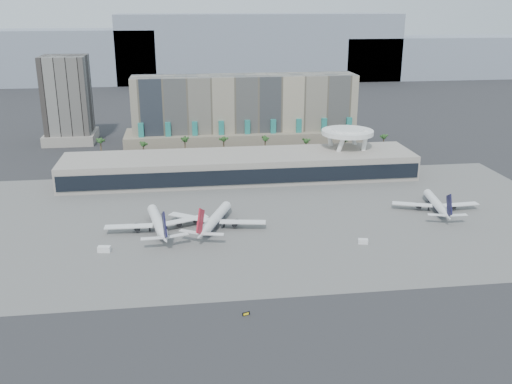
{
  "coord_description": "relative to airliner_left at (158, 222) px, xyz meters",
  "views": [
    {
      "loc": [
        -27.86,
        -155.71,
        82.36
      ],
      "look_at": [
        -1.56,
        40.0,
        16.16
      ],
      "focal_mm": 40.0,
      "sensor_mm": 36.0,
      "label": 1
    }
  ],
  "objects": [
    {
      "name": "ground",
      "position": [
        37.88,
        -46.73,
        -3.55
      ],
      "size": [
        900.0,
        900.0,
        0.0
      ],
      "primitive_type": "plane",
      "color": "#232326",
      "rests_on": "ground"
    },
    {
      "name": "apron_pad",
      "position": [
        37.88,
        8.27,
        -3.52
      ],
      "size": [
        260.0,
        130.0,
        0.06
      ],
      "primitive_type": "cube",
      "color": "#5B5B59",
      "rests_on": "ground"
    },
    {
      "name": "mountain_ridge",
      "position": [
        65.75,
        423.27,
        26.34
      ],
      "size": [
        680.0,
        60.0,
        70.0
      ],
      "color": "gray",
      "rests_on": "ground"
    },
    {
      "name": "hotel",
      "position": [
        47.88,
        127.68,
        13.25
      ],
      "size": [
        140.0,
        30.0,
        42.0
      ],
      "color": "tan",
      "rests_on": "ground"
    },
    {
      "name": "office_tower",
      "position": [
        -57.12,
        153.27,
        19.38
      ],
      "size": [
        30.0,
        30.0,
        52.0
      ],
      "color": "black",
      "rests_on": "ground"
    },
    {
      "name": "terminal",
      "position": [
        37.88,
        63.11,
        2.96
      ],
      "size": [
        170.0,
        32.5,
        14.5
      ],
      "color": "#A59C91",
      "rests_on": "ground"
    },
    {
      "name": "saucer_structure",
      "position": [
        92.88,
        69.27,
        14.9
      ],
      "size": [
        26.0,
        26.0,
        21.89
      ],
      "color": "white",
      "rests_on": "ground"
    },
    {
      "name": "palm_row",
      "position": [
        44.88,
        98.27,
        6.94
      ],
      "size": [
        157.8,
        2.8,
        13.1
      ],
      "color": "brown",
      "rests_on": "ground"
    },
    {
      "name": "airliner_left",
      "position": [
        0.0,
        0.0,
        0.0
      ],
      "size": [
        39.06,
        40.54,
        14.09
      ],
      "rotation": [
        0.0,
        0.0,
        0.18
      ],
      "color": "white",
      "rests_on": "ground"
    },
    {
      "name": "airliner_centre",
      "position": [
        21.63,
        0.93,
        -0.05
      ],
      "size": [
        37.08,
        38.26,
        13.91
      ],
      "rotation": [
        0.0,
        0.0,
        -0.38
      ],
      "color": "white",
      "rests_on": "ground"
    },
    {
      "name": "airliner_right",
      "position": [
        113.26,
        6.72,
        -0.33
      ],
      "size": [
        35.6,
        36.89,
        12.78
      ],
      "rotation": [
        0.0,
        0.0,
        -0.15
      ],
      "color": "white",
      "rests_on": "ground"
    },
    {
      "name": "service_vehicle_a",
      "position": [
        -18.0,
        -16.73,
        -2.5
      ],
      "size": [
        4.58,
        2.74,
        2.11
      ],
      "primitive_type": "cube",
      "rotation": [
        0.0,
        0.0,
        -0.15
      ],
      "color": "white",
      "rests_on": "ground"
    },
    {
      "name": "service_vehicle_b",
      "position": [
        72.97,
        -21.75,
        -2.68
      ],
      "size": [
        3.77,
        2.7,
        1.75
      ],
      "primitive_type": "cube",
      "rotation": [
        0.0,
        0.0,
        -0.24
      ],
      "color": "silver",
      "rests_on": "ground"
    },
    {
      "name": "taxiway_sign",
      "position": [
        25.73,
        -64.95,
        -3.06
      ],
      "size": [
        2.19,
        0.99,
        1.0
      ],
      "rotation": [
        0.0,
        0.0,
        0.33
      ],
      "color": "black",
      "rests_on": "ground"
    }
  ]
}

